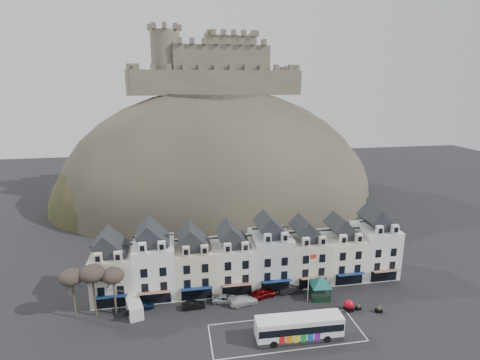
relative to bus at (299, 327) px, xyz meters
name	(u,v)px	position (x,y,z in m)	size (l,w,h in m)	color
ground	(275,340)	(-3.42, 0.30, -1.93)	(300.00, 300.00, 0.00)	black
coach_bay_markings	(286,333)	(-1.42, 1.55, -1.93)	(22.00, 7.50, 0.01)	silver
townhouse_terrace	(253,256)	(-3.27, 16.27, 3.37)	(54.40, 9.35, 11.80)	beige
castle_hill	(221,198)	(-2.16, 69.25, -1.83)	(100.00, 76.00, 68.00)	#38332B
castle	(214,67)	(-2.91, 76.23, 38.26)	(50.20, 22.20, 22.00)	#625A4A
tree_left_far	(71,278)	(-32.42, 10.80, 4.96)	(3.61, 3.61, 8.24)	#3B2F25
tree_left_mid	(92,274)	(-29.42, 10.80, 5.31)	(3.78, 3.78, 8.64)	#3B2F25
tree_left_near	(113,276)	(-26.42, 10.80, 4.62)	(3.43, 3.43, 7.84)	#3B2F25
bus	(299,327)	(0.00, 0.00, 0.00)	(12.48, 3.29, 3.50)	#262628
bus_shelter	(321,281)	(6.90, 9.32, 1.28)	(6.48, 6.48, 4.14)	black
red_buoy	(349,305)	(10.14, 5.13, -1.00)	(1.48, 1.48, 1.83)	black
flagpole	(309,274)	(4.68, 8.89, 3.00)	(1.25, 0.23, 8.65)	silver
white_van	(134,307)	(-23.56, 10.35, -0.83)	(3.24, 5.18, 2.19)	silver
planter_west	(358,307)	(11.71, 5.04, -1.50)	(0.91, 0.63, 0.90)	black
planter_east	(379,309)	(14.58, 3.80, -1.41)	(1.19, 0.77, 1.10)	black
car_navy	(141,305)	(-22.69, 11.33, -1.23)	(1.67, 4.15, 1.41)	#0B1938
car_black	(193,305)	(-14.32, 10.08, -1.32)	(1.30, 3.73, 1.23)	black
car_silver	(225,299)	(-9.02, 10.95, -1.31)	(2.06, 4.39, 1.24)	#A0A2A7
car_white	(244,300)	(-6.11, 9.80, -1.24)	(1.95, 4.79, 1.39)	silver
car_maroon	(263,293)	(-2.55, 11.24, -1.16)	(1.82, 4.52, 1.54)	#540407
car_charcoal	(291,289)	(2.58, 11.77, -1.24)	(1.46, 4.20, 1.38)	black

